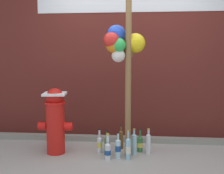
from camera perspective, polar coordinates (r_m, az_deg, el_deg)
ground_plane at (r=3.33m, az=2.39°, el=-16.66°), size 14.00×14.00×0.00m
building_wall at (r=4.43m, az=3.37°, el=13.92°), size 10.00×0.21×3.77m
curb_strip at (r=4.23m, az=3.04°, el=-11.01°), size 8.00×0.12×0.08m
memorial_post at (r=3.47m, az=2.51°, el=11.65°), size 0.66×0.37×2.80m
fire_hydrant at (r=3.72m, az=-11.96°, el=-6.79°), size 0.47×0.33×0.89m
bottle_0 at (r=3.68m, az=-1.09°, el=-12.24°), size 0.07×0.07×0.33m
bottle_1 at (r=3.74m, az=-2.67°, el=-12.03°), size 0.07×0.07×0.33m
bottle_2 at (r=3.80m, az=5.98°, el=-11.86°), size 0.08×0.08×0.32m
bottle_3 at (r=3.51m, az=-0.91°, el=-13.30°), size 0.08×0.08×0.34m
bottle_4 at (r=3.68m, az=4.69°, el=-11.85°), size 0.07×0.07×0.35m
bottle_5 at (r=3.50m, az=3.44°, el=-12.92°), size 0.06×0.06×0.38m
bottle_6 at (r=3.71m, az=7.75°, el=-11.72°), size 0.06×0.06×0.35m
bottle_7 at (r=3.56m, az=1.29°, el=-12.82°), size 0.07×0.07×0.34m
bottle_8 at (r=3.89m, az=1.93°, el=-10.94°), size 0.06×0.06×0.34m
litter_0 at (r=4.28m, az=5.74°, el=-11.33°), size 0.11×0.10×0.01m
litter_1 at (r=4.29m, az=-0.58°, el=-11.24°), size 0.13×0.13×0.01m
litter_2 at (r=4.22m, az=11.15°, el=-11.68°), size 0.09×0.08×0.01m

